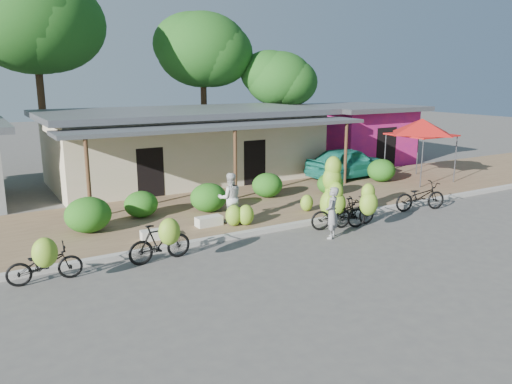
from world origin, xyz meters
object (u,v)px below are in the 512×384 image
Objects in this scene: tree_center_right at (199,48)px; bystander at (230,198)px; bike_far_right at (420,196)px; vendor at (332,213)px; bike_center at (335,201)px; tree_near_right at (275,77)px; red_canopy at (422,127)px; bike_left at (161,241)px; bike_right at (359,208)px; teal_van at (348,163)px; bike_far_left at (45,262)px; sack_far at (154,235)px; sack_near at (209,221)px; tree_far_center at (29,18)px.

tree_center_right reaches higher than bystander.
vendor reaches higher than bike_far_right.
vendor is (-0.86, -0.88, -0.07)m from bike_center.
tree_near_right is 10.11m from red_canopy.
bike_left is 6.64m from bike_right.
tree_near_right reaches higher than bystander.
red_canopy is at bearing -58.75° from bike_right.
tree_near_right reaches higher than teal_van.
bike_far_left is (-15.06, -13.38, -4.28)m from tree_near_right.
red_canopy is 1.52× the size of bike_center.
red_canopy is at bearing -74.01° from bike_far_left.
bike_far_left is 8.93m from bike_center.
sack_far is (-11.84, -11.81, -4.56)m from tree_near_right.
bike_far_left is at bearing -47.31° from vendor.
tree_near_right is 3.83× the size of bystander.
tree_near_right is 1.82× the size of red_canopy.
teal_van reaches higher than bike_far_left.
red_canopy reaches higher than bike_far_right.
bike_far_left is 5.61m from sack_near.
tree_near_right is at bearing -112.98° from bystander.
sack_near is at bearing -86.16° from vendor.
tree_far_center is 13.34× the size of sack_far.
bike_far_right is (3.43, 0.50, -0.13)m from bike_right.
bike_left is at bearing 105.57° from bike_far_right.
bike_center is 4.03m from bike_far_right.
tree_far_center is 6.01× the size of bystander.
tree_center_right is 5.11× the size of bystander.
bystander is (-2.06, 2.71, 0.15)m from vendor.
tree_near_right is at bearing -158.56° from vendor.
teal_van is at bearing -35.75° from bike_right.
bike_far_right is at bearing 162.26° from teal_van.
bike_far_right is at bearing -82.96° from tree_center_right.
red_canopy is (1.70, -9.71, -2.21)m from tree_near_right.
tree_near_right is at bearing -26.57° from tree_center_right.
bike_right is at bearing 137.75° from teal_van.
tree_far_center is at bearing 50.67° from bike_far_right.
bike_far_left is at bearing 104.93° from bike_far_right.
vendor is 3.41m from bystander.
vendor is (8.06, -0.73, 0.26)m from bike_far_left.
bike_center is 5.90m from sack_far.
bystander is at bearing -94.88° from vendor.
red_canopy is 5.59m from bike_far_right.
bike_center reaches higher than bystander.
tree_center_right is 4.83× the size of bike_far_left.
tree_near_right reaches higher than sack_far.
tree_far_center reaches higher than bike_center.
bike_right is (7.45, -15.21, -6.91)m from tree_far_center.
bike_center reaches higher than sack_near.
bike_far_left is at bearing -97.87° from tree_far_center.
tree_far_center is 5.63× the size of bike_left.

